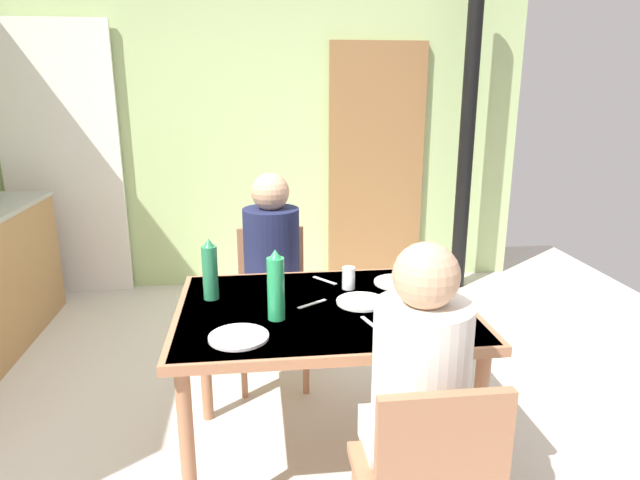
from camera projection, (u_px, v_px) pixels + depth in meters
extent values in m
plane|color=beige|center=(265.00, 451.00, 2.60)|extent=(6.25, 6.25, 0.00)
cube|color=#AEC984|center=(254.00, 133.00, 4.56)|extent=(4.48, 0.10, 2.55)
cube|color=olive|center=(376.00, 166.00, 4.67)|extent=(0.80, 0.05, 2.00)
cylinder|color=black|center=(467.00, 135.00, 4.42)|extent=(0.12, 0.12, 2.55)
cube|color=white|center=(62.00, 163.00, 4.35)|extent=(0.90, 0.03, 2.14)
cube|color=#A46D4C|center=(324.00, 310.00, 2.36)|extent=(1.24, 0.92, 0.04)
cube|color=#E1998F|center=(324.00, 306.00, 2.35)|extent=(1.19, 0.88, 0.00)
cylinder|color=#A46D4C|center=(188.00, 455.00, 2.02)|extent=(0.06, 0.06, 0.71)
cylinder|color=#A46D4C|center=(478.00, 433.00, 2.15)|extent=(0.06, 0.06, 0.71)
cylinder|color=#A46D4C|center=(205.00, 355.00, 2.77)|extent=(0.06, 0.06, 0.71)
cylinder|color=#A46D4C|center=(419.00, 343.00, 2.90)|extent=(0.06, 0.06, 0.71)
cube|color=#A46D4C|center=(443.00, 462.00, 1.52)|extent=(0.38, 0.04, 0.42)
cube|color=#A46D4C|center=(273.00, 308.00, 3.12)|extent=(0.40, 0.40, 0.04)
cube|color=#A46D4C|center=(271.00, 262.00, 3.24)|extent=(0.38, 0.04, 0.42)
cylinder|color=#A46D4C|center=(306.00, 359.00, 3.04)|extent=(0.04, 0.04, 0.41)
cylinder|color=#A46D4C|center=(244.00, 363.00, 3.00)|extent=(0.04, 0.04, 0.41)
cylinder|color=#A46D4C|center=(301.00, 333.00, 3.37)|extent=(0.04, 0.04, 0.41)
cylinder|color=#A46D4C|center=(244.00, 336.00, 3.33)|extent=(0.04, 0.04, 0.41)
cube|color=silver|center=(407.00, 434.00, 1.89)|extent=(0.30, 0.22, 0.12)
cylinder|color=silver|center=(420.00, 383.00, 1.71)|extent=(0.30, 0.30, 0.52)
sphere|color=tan|center=(426.00, 276.00, 1.62)|extent=(0.20, 0.20, 0.20)
cube|color=#18254B|center=(274.00, 309.00, 2.95)|extent=(0.30, 0.22, 0.12)
cylinder|color=#1E2347|center=(272.00, 256.00, 2.99)|extent=(0.30, 0.30, 0.52)
sphere|color=tan|center=(270.00, 192.00, 2.89)|extent=(0.20, 0.20, 0.20)
cylinder|color=#287F52|center=(210.00, 273.00, 2.41)|extent=(0.07, 0.07, 0.24)
cone|color=#287A4B|center=(208.00, 243.00, 2.37)|extent=(0.05, 0.05, 0.04)
cylinder|color=#269D59|center=(276.00, 289.00, 2.19)|extent=(0.07, 0.07, 0.25)
cone|color=green|center=(275.00, 254.00, 2.15)|extent=(0.05, 0.05, 0.04)
cylinder|color=silver|center=(416.00, 303.00, 2.31)|extent=(0.17, 0.17, 0.05)
cylinder|color=white|center=(397.00, 282.00, 2.62)|extent=(0.22, 0.22, 0.01)
cylinder|color=white|center=(361.00, 302.00, 2.39)|extent=(0.21, 0.21, 0.01)
cylinder|color=white|center=(239.00, 337.00, 2.05)|extent=(0.22, 0.22, 0.01)
cylinder|color=silver|center=(349.00, 278.00, 2.54)|extent=(0.06, 0.06, 0.10)
cube|color=silver|center=(325.00, 280.00, 2.66)|extent=(0.11, 0.13, 0.00)
cube|color=silver|center=(273.00, 298.00, 2.44)|extent=(0.02, 0.15, 0.00)
cube|color=silver|center=(371.00, 324.00, 2.17)|extent=(0.06, 0.15, 0.00)
cube|color=silver|center=(312.00, 304.00, 2.37)|extent=(0.13, 0.10, 0.00)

